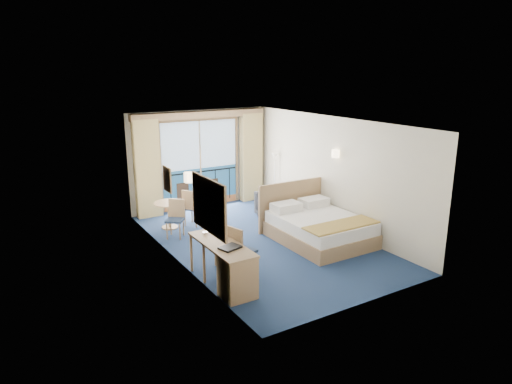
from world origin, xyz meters
The scene contains 22 objects.
floor centered at (0.00, 0.00, 0.00)m, with size 6.50×6.50×0.00m, color navy.
room_walls centered at (0.00, 0.00, 1.78)m, with size 4.04×6.54×2.72m.
balcony_door centered at (-0.01, 3.22, 1.14)m, with size 2.36×0.03×2.52m.
curtain_left centered at (-1.55, 3.07, 1.28)m, with size 0.65×0.22×2.55m, color tan.
curtain_right centered at (1.55, 3.07, 1.28)m, with size 0.65×0.22×2.55m, color tan.
pelmet centered at (0.00, 3.10, 2.58)m, with size 3.80×0.25×0.18m, color #A38858.
mirror centered at (-1.97, -1.50, 1.55)m, with size 0.05×1.25×0.95m.
wall_print centered at (-1.97, 0.45, 1.60)m, with size 0.04×0.42×0.52m.
sconce_left centered at (-1.94, -0.60, 1.85)m, with size 0.18×0.18×0.18m, color #FFE5B2.
sconce_right centered at (1.94, -0.15, 1.85)m, with size 0.18×0.18×0.18m, color #FFE5B2.
bed centered at (1.13, -0.59, 0.33)m, with size 1.86×2.21×1.17m.
nightstand centered at (1.76, 0.65, 0.28)m, with size 0.43×0.41×0.57m, color tan.
phone centered at (1.75, 0.65, 0.61)m, with size 0.18×0.14×0.08m, color beige.
armchair centered at (1.32, 1.58, 0.35)m, with size 0.75×0.78×0.71m, color #454854.
floor_lamp centered at (1.87, 2.30, 1.13)m, with size 0.21×0.21×1.49m.
desk centered at (-1.70, -1.85, 0.43)m, with size 0.57×1.67×0.78m.
desk_chair centered at (-1.28, -1.27, 0.56)m, with size 0.53×0.52×0.99m.
folder centered at (-1.68, -1.69, 0.80)m, with size 0.35×0.27×0.03m, color black.
desk_lamp centered at (-1.75, -0.82, 1.09)m, with size 0.11×0.11×0.41m.
round_table centered at (-1.43, 1.95, 0.49)m, with size 0.72×0.72×0.65m.
table_chair_a centered at (-0.89, 1.80, 0.52)m, with size 0.56×0.55×0.92m.
table_chair_b centered at (-1.50, 1.32, 0.49)m, with size 0.53×0.53×0.87m.
Camera 1 is at (-5.08, -8.17, 3.77)m, focal length 32.00 mm.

